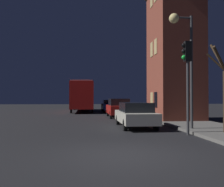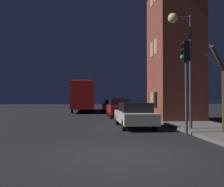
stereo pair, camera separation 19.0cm
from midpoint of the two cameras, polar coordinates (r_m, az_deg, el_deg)
ground_plane at (r=7.49m, az=2.49°, el=-13.84°), size 120.00×120.00×0.00m
brick_building at (r=19.42m, az=14.29°, el=9.30°), size 3.33×4.68×9.95m
streetlamp at (r=13.24m, az=15.95°, el=11.09°), size 1.22×0.50×5.77m
traffic_light at (r=11.71m, az=16.91°, el=5.69°), size 0.43×0.24×4.21m
bare_tree at (r=12.13m, az=24.40°, el=0.74°), size 1.08×1.71×4.11m
bus at (r=31.18m, az=-6.38°, el=-0.18°), size 2.50×11.13×3.56m
car_near_lane at (r=14.22m, az=5.52°, el=-4.77°), size 1.77×4.58×1.40m
car_mid_lane at (r=21.44m, az=1.81°, el=-3.25°), size 1.75×4.67×1.60m
car_far_lane at (r=29.72m, az=-0.02°, el=-2.76°), size 1.88×4.56×1.44m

